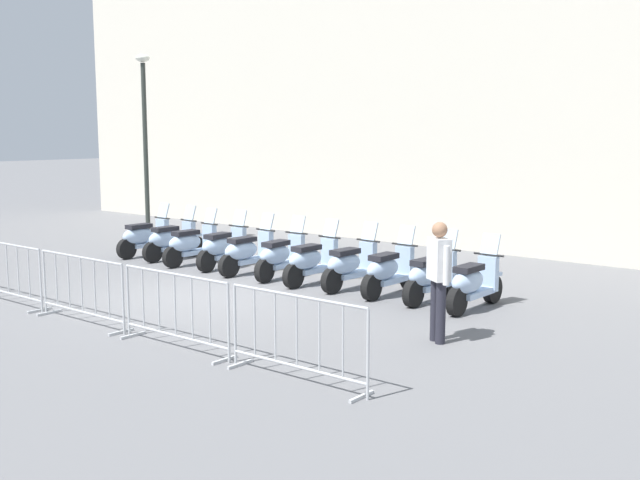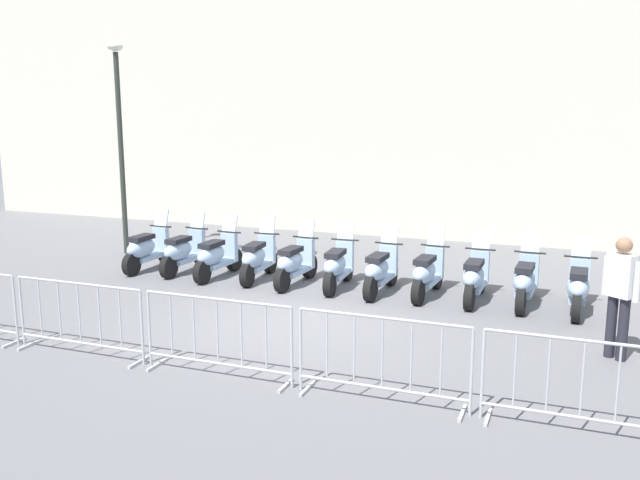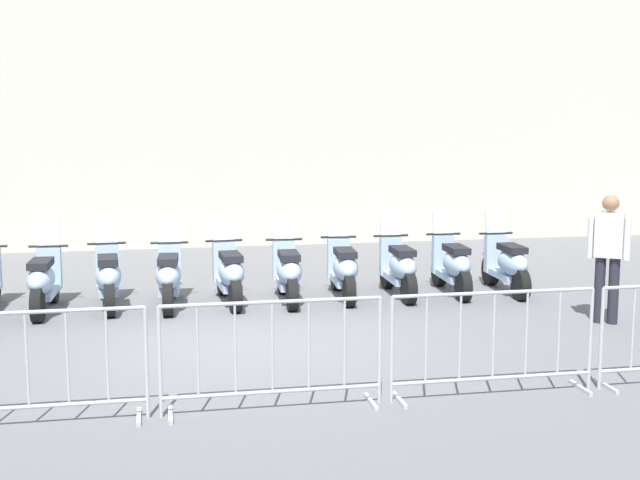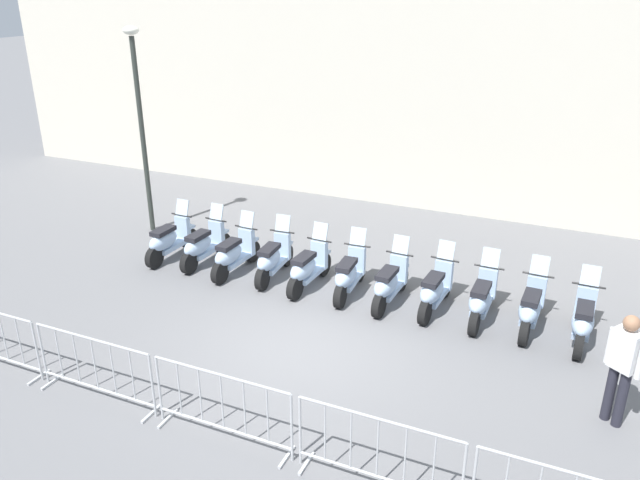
{
  "view_description": "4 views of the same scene",
  "coord_description": "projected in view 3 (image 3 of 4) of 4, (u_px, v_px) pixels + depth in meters",
  "views": [
    {
      "loc": [
        10.68,
        -8.65,
        3.02
      ],
      "look_at": [
        1.02,
        2.07,
        0.91
      ],
      "focal_mm": 42.78,
      "sensor_mm": 36.0,
      "label": 1
    },
    {
      "loc": [
        4.77,
        -9.61,
        3.47
      ],
      "look_at": [
        -0.44,
        2.04,
        0.96
      ],
      "focal_mm": 38.18,
      "sensor_mm": 36.0,
      "label": 2
    },
    {
      "loc": [
        -0.48,
        -10.31,
        2.78
      ],
      "look_at": [
        1.19,
        1.86,
        0.98
      ],
      "focal_mm": 48.13,
      "sensor_mm": 36.0,
      "label": 3
    },
    {
      "loc": [
        4.44,
        -8.01,
        5.85
      ],
      "look_at": [
        -0.88,
        2.37,
        0.97
      ],
      "focal_mm": 34.91,
      "sensor_mm": 36.0,
      "label": 4
    }
  ],
  "objects": [
    {
      "name": "ground_plane",
      "position": [
        245.0,
        342.0,
        10.57
      ],
      "size": [
        120.0,
        120.0,
        0.0
      ],
      "primitive_type": "plane",
      "color": "slate"
    },
    {
      "name": "motorcycle_2",
      "position": [
        44.0,
        282.0,
        12.04
      ],
      "size": [
        0.56,
        1.72,
        1.24
      ],
      "color": "black",
      "rests_on": "ground"
    },
    {
      "name": "motorcycle_3",
      "position": [
        108.0,
        278.0,
        12.32
      ],
      "size": [
        0.6,
        1.72,
        1.24
      ],
      "color": "black",
      "rests_on": "ground"
    },
    {
      "name": "motorcycle_4",
      "position": [
        169.0,
        277.0,
        12.38
      ],
      "size": [
        0.56,
        1.72,
        1.24
      ],
      "color": "black",
      "rests_on": "ground"
    },
    {
      "name": "motorcycle_5",
      "position": [
        229.0,
        274.0,
        12.6
      ],
      "size": [
        0.59,
        1.72,
        1.24
      ],
      "color": "black",
      "rests_on": "ground"
    },
    {
      "name": "motorcycle_6",
      "position": [
        288.0,
        273.0,
        12.71
      ],
      "size": [
        0.56,
        1.72,
        1.24
      ],
      "color": "black",
      "rests_on": "ground"
    },
    {
      "name": "motorcycle_7",
      "position": [
        343.0,
        270.0,
        12.97
      ],
      "size": [
        0.56,
        1.72,
        1.24
      ],
      "color": "black",
      "rests_on": "ground"
    },
    {
      "name": "motorcycle_8",
      "position": [
        399.0,
        268.0,
        13.12
      ],
      "size": [
        0.56,
        1.72,
        1.24
      ],
      "color": "black",
      "rests_on": "ground"
    },
    {
      "name": "motorcycle_9",
      "position": [
        453.0,
        266.0,
        13.31
      ],
      "size": [
        0.56,
        1.72,
        1.24
      ],
      "color": "black",
      "rests_on": "ground"
    },
    {
      "name": "motorcycle_10",
      "position": [
        507.0,
        265.0,
        13.39
      ],
      "size": [
        0.56,
        1.72,
        1.24
      ],
      "color": "black",
      "rests_on": "ground"
    },
    {
      "name": "barrier_segment_1",
      "position": [
        27.0,
        370.0,
        7.64
      ],
      "size": [
        2.12,
        0.55,
        1.07
      ],
      "color": "#B2B5B7",
      "rests_on": "ground"
    },
    {
      "name": "barrier_segment_2",
      "position": [
        272.0,
        357.0,
        8.06
      ],
      "size": [
        2.12,
        0.55,
        1.07
      ],
      "color": "#B2B5B7",
      "rests_on": "ground"
    },
    {
      "name": "barrier_segment_3",
      "position": [
        493.0,
        345.0,
        8.48
      ],
      "size": [
        2.12,
        0.55,
        1.07
      ],
      "color": "#B2B5B7",
      "rests_on": "ground"
    },
    {
      "name": "officer_near_row_end",
      "position": [
        608.0,
        251.0,
        11.4
      ],
      "size": [
        0.48,
        0.37,
        1.73
      ],
      "color": "#23232D",
      "rests_on": "ground"
    }
  ]
}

